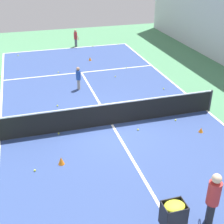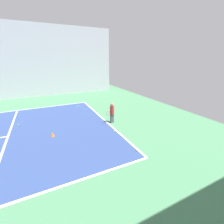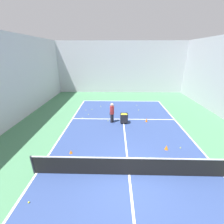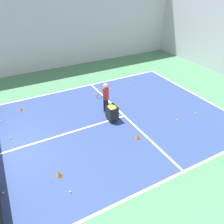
# 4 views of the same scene
# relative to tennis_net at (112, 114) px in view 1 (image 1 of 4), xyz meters

# --- Properties ---
(ground_plane) EXTENTS (36.22, 36.22, 0.00)m
(ground_plane) POSITION_rel_tennis_net_xyz_m (0.00, 0.00, -0.52)
(ground_plane) COLOR #477F56
(court_playing_area) EXTENTS (9.04, 23.56, 0.00)m
(court_playing_area) POSITION_rel_tennis_net_xyz_m (0.00, 0.00, -0.52)
(court_playing_area) COLOR navy
(court_playing_area) RESTS_ON ground
(line_baseline_near) EXTENTS (9.04, 0.10, 0.00)m
(line_baseline_near) POSITION_rel_tennis_net_xyz_m (0.00, -11.78, -0.52)
(line_baseline_near) COLOR white
(line_baseline_near) RESTS_ON ground
(line_sideline_left) EXTENTS (0.10, 23.56, 0.00)m
(line_sideline_left) POSITION_rel_tennis_net_xyz_m (-4.52, 0.00, -0.52)
(line_sideline_left) COLOR white
(line_sideline_left) RESTS_ON ground
(line_service_near) EXTENTS (9.04, 0.10, 0.00)m
(line_service_near) POSITION_rel_tennis_net_xyz_m (0.00, -6.48, -0.52)
(line_service_near) COLOR white
(line_service_near) RESTS_ON ground
(line_centre_service) EXTENTS (0.10, 12.96, 0.00)m
(line_centre_service) POSITION_rel_tennis_net_xyz_m (0.00, 0.00, -0.52)
(line_centre_service) COLOR white
(line_centre_service) RESTS_ON ground
(tennis_net) EXTENTS (9.34, 0.10, 1.01)m
(tennis_net) POSITION_rel_tennis_net_xyz_m (0.00, 0.00, 0.00)
(tennis_net) COLOR #2D2D33
(tennis_net) RESTS_ON ground
(player_near_baseline) EXTENTS (0.30, 0.58, 1.27)m
(player_near_baseline) POSITION_rel_tennis_net_xyz_m (-0.72, -12.04, 0.20)
(player_near_baseline) COLOR #4C4C56
(player_near_baseline) RESTS_ON ground
(coach_at_net) EXTENTS (0.46, 0.69, 1.69)m
(coach_at_net) POSITION_rel_tennis_net_xyz_m (-0.97, 5.84, 0.44)
(coach_at_net) COLOR black
(coach_at_net) RESTS_ON ground
(child_midcourt) EXTENTS (0.32, 0.32, 1.21)m
(child_midcourt) POSITION_rel_tennis_net_xyz_m (0.61, -4.09, 0.17)
(child_midcourt) COLOR gray
(child_midcourt) RESTS_ON ground
(ball_cart) EXTENTS (0.60, 0.47, 0.86)m
(ball_cart) POSITION_rel_tennis_net_xyz_m (0.02, 5.70, 0.08)
(ball_cart) COLOR black
(ball_cart) RESTS_ON ground
(training_cone_0) EXTENTS (0.19, 0.19, 0.20)m
(training_cone_0) POSITION_rel_tennis_net_xyz_m (-3.27, 1.58, -0.42)
(training_cone_0) COLOR orange
(training_cone_0) RESTS_ON ground
(training_cone_2) EXTENTS (0.22, 0.22, 0.28)m
(training_cone_2) POSITION_rel_tennis_net_xyz_m (2.43, 2.10, -0.38)
(training_cone_2) COLOR orange
(training_cone_2) RESTS_ON ground
(training_cone_3) EXTENTS (0.19, 0.19, 0.23)m
(training_cone_3) POSITION_rel_tennis_net_xyz_m (-1.00, -8.54, -0.41)
(training_cone_3) COLOR orange
(training_cone_3) RESTS_ON ground
(tennis_ball_1) EXTENTS (0.07, 0.07, 0.07)m
(tennis_ball_1) POSITION_rel_tennis_net_xyz_m (-1.73, -5.21, -0.49)
(tennis_ball_1) COLOR yellow
(tennis_ball_1) RESTS_ON ground
(tennis_ball_3) EXTENTS (0.07, 0.07, 0.07)m
(tennis_ball_3) POSITION_rel_tennis_net_xyz_m (-3.66, -2.80, -0.49)
(tennis_ball_3) COLOR yellow
(tennis_ball_3) RESTS_ON ground
(tennis_ball_5) EXTENTS (0.07, 0.07, 0.07)m
(tennis_ball_5) POSITION_rel_tennis_net_xyz_m (-2.84, -6.46, -0.49)
(tennis_ball_5) COLOR yellow
(tennis_ball_5) RESTS_ON ground
(tennis_ball_6) EXTENTS (0.07, 0.07, 0.07)m
(tennis_ball_6) POSITION_rel_tennis_net_xyz_m (-4.05, -1.55, -0.49)
(tennis_ball_6) COLOR yellow
(tennis_ball_6) RESTS_ON ground
(tennis_ball_8) EXTENTS (0.07, 0.07, 0.07)m
(tennis_ball_8) POSITION_rel_tennis_net_xyz_m (2.25, 0.12, -0.49)
(tennis_ball_8) COLOR yellow
(tennis_ball_8) RESTS_ON ground
(tennis_ball_11) EXTENTS (0.07, 0.07, 0.07)m
(tennis_ball_11) POSITION_rel_tennis_net_xyz_m (1.33, -6.83, -0.49)
(tennis_ball_11) COLOR yellow
(tennis_ball_11) RESTS_ON ground
(tennis_ball_12) EXTENTS (0.07, 0.07, 0.07)m
(tennis_ball_12) POSITION_rel_tennis_net_xyz_m (-3.95, -11.69, -0.49)
(tennis_ball_12) COLOR yellow
(tennis_ball_12) RESTS_ON ground
(tennis_ball_13) EXTENTS (0.07, 0.07, 0.07)m
(tennis_ball_13) POSITION_rel_tennis_net_xyz_m (3.34, 2.24, -0.49)
(tennis_ball_13) COLOR yellow
(tennis_ball_13) RESTS_ON ground
(tennis_ball_15) EXTENTS (0.07, 0.07, 0.07)m
(tennis_ball_15) POSITION_rel_tennis_net_xyz_m (4.60, -7.03, -0.49)
(tennis_ball_15) COLOR yellow
(tennis_ball_15) RESTS_ON ground
(tennis_ball_17) EXTENTS (0.07, 0.07, 0.07)m
(tennis_ball_17) POSITION_rel_tennis_net_xyz_m (1.97, -2.37, -0.49)
(tennis_ball_17) COLOR yellow
(tennis_ball_17) RESTS_ON ground
(tennis_ball_18) EXTENTS (0.07, 0.07, 0.07)m
(tennis_ball_18) POSITION_rel_tennis_net_xyz_m (-0.89, 0.74, -0.49)
(tennis_ball_18) COLOR yellow
(tennis_ball_18) RESTS_ON ground
(tennis_ball_19) EXTENTS (0.07, 0.07, 0.07)m
(tennis_ball_19) POSITION_rel_tennis_net_xyz_m (-1.90, -11.64, -0.49)
(tennis_ball_19) COLOR yellow
(tennis_ball_19) RESTS_ON ground
(tennis_ball_21) EXTENTS (0.07, 0.07, 0.07)m
(tennis_ball_21) POSITION_rel_tennis_net_xyz_m (-2.72, 0.45, -0.49)
(tennis_ball_21) COLOR yellow
(tennis_ball_21) RESTS_ON ground
(tennis_ball_22) EXTENTS (0.07, 0.07, 0.07)m
(tennis_ball_22) POSITION_rel_tennis_net_xyz_m (3.54, -10.93, -0.49)
(tennis_ball_22) COLOR yellow
(tennis_ball_22) RESTS_ON ground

